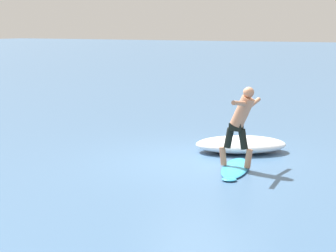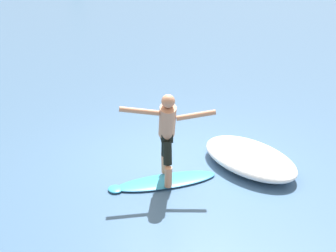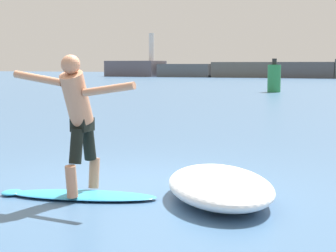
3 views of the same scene
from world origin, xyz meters
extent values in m
plane|color=#3E6187|center=(0.00, 0.00, 0.00)|extent=(200.00, 200.00, 0.00)
cube|color=#565058|center=(-31.97, 62.00, 1.05)|extent=(7.36, 4.85, 2.11)
cube|color=#505459|center=(-24.34, 62.00, 0.85)|extent=(7.24, 4.92, 1.69)
cube|color=#575651|center=(-16.71, 62.00, 0.96)|extent=(7.83, 3.83, 1.92)
cube|color=#4D4E50|center=(-9.08, 62.00, 0.96)|extent=(7.25, 3.07, 1.92)
cylinder|color=silver|center=(-29.52, 62.00, 3.98)|extent=(0.70, 0.70, 3.65)
ellipsoid|color=#319AC7|center=(-0.27, -0.90, 0.03)|extent=(1.91, 0.99, 0.07)
ellipsoid|color=#319AC7|center=(-1.17, -1.14, 0.03)|extent=(0.32, 0.35, 0.06)
ellipsoid|color=#2870B2|center=(-0.27, -0.90, 0.03)|extent=(1.92, 1.01, 0.03)
cone|color=black|center=(0.45, -0.70, -0.06)|extent=(0.06, 0.06, 0.14)
cone|color=black|center=(0.29, -0.60, -0.06)|extent=(0.06, 0.06, 0.14)
cone|color=black|center=(0.37, -0.88, -0.06)|extent=(0.06, 0.06, 0.14)
cylinder|color=tan|center=(-0.26, -1.18, 0.26)|extent=(0.14, 0.18, 0.40)
cylinder|color=black|center=(-0.26, -1.05, 0.66)|extent=(0.16, 0.23, 0.44)
cylinder|color=tan|center=(-0.29, -0.62, 0.26)|extent=(0.14, 0.18, 0.40)
cylinder|color=black|center=(-0.28, -0.74, 0.66)|extent=(0.16, 0.23, 0.44)
cube|color=black|center=(-0.27, -0.90, 0.91)|extent=(0.21, 0.27, 0.16)
cylinder|color=tan|center=(-0.27, -1.02, 1.23)|extent=(0.31, 0.52, 0.69)
sphere|color=tan|center=(-0.26, -1.15, 1.63)|extent=(0.23, 0.23, 0.23)
cylinder|color=tan|center=(0.21, -1.08, 1.35)|extent=(0.67, 0.12, 0.20)
cylinder|color=tan|center=(-0.73, -1.13, 1.47)|extent=(0.67, 0.12, 0.20)
cylinder|color=#288447|center=(-4.31, 26.14, 0.81)|extent=(0.77, 0.77, 1.61)
cylinder|color=black|center=(-4.31, 26.14, 1.79)|extent=(0.27, 0.27, 0.36)
ellipsoid|color=white|center=(1.31, -0.39, 0.19)|extent=(2.13, 2.46, 0.38)
camera|label=1|loc=(-10.94, -5.19, 2.94)|focal=60.00mm
camera|label=2|loc=(-0.77, -9.68, 4.80)|focal=60.00mm
camera|label=3|loc=(3.42, -6.66, 1.63)|focal=60.00mm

